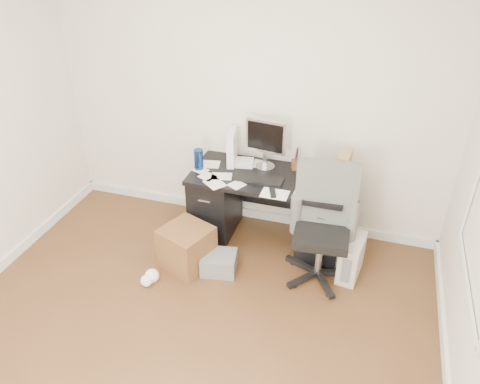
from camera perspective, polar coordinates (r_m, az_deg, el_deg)
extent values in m
plane|color=#4B3018|center=(3.87, -7.91, -19.08)|extent=(4.00, 4.00, 0.00)
cube|color=silver|center=(4.63, 1.13, 11.05)|extent=(4.00, 0.02, 2.70)
cube|color=silver|center=(5.22, 0.93, -2.49)|extent=(4.00, 0.03, 0.10)
cube|color=black|center=(4.52, 3.46, 1.74)|extent=(1.50, 0.70, 0.04)
cube|color=black|center=(4.85, -2.99, -1.14)|extent=(0.40, 0.60, 0.71)
cube|color=black|center=(4.64, 9.91, -3.31)|extent=(0.40, 0.60, 0.71)
cube|color=black|center=(4.93, 4.30, 0.80)|extent=(0.70, 0.03, 0.51)
cube|color=black|center=(4.42, 2.28, 1.58)|extent=(0.47, 0.17, 0.03)
sphere|color=silver|center=(4.41, 8.51, 1.36)|extent=(0.08, 0.08, 0.06)
cylinder|color=navy|center=(4.60, -5.06, 3.99)|extent=(0.10, 0.10, 0.21)
cube|color=silver|center=(4.66, -0.97, 5.51)|extent=(0.19, 0.32, 0.34)
cube|color=#966B48|center=(4.45, 12.54, 2.90)|extent=(0.15, 0.26, 0.29)
cube|color=gold|center=(4.27, 11.49, -0.20)|extent=(0.20, 0.25, 0.04)
cube|color=beige|center=(4.48, 13.41, -7.79)|extent=(0.23, 0.42, 0.40)
cube|color=silver|center=(4.57, 10.93, -6.65)|extent=(0.29, 0.21, 0.37)
cube|color=#4A2B16|center=(4.49, -6.49, -6.69)|extent=(0.54, 0.54, 0.42)
cube|color=slate|center=(4.47, -2.59, -8.60)|extent=(0.36, 0.32, 0.19)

